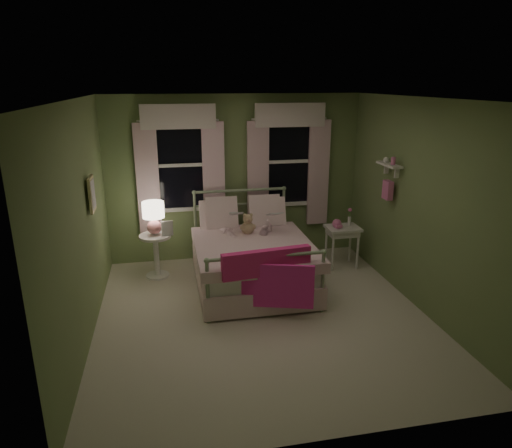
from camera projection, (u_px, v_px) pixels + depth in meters
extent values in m
plane|color=beige|center=(263.00, 316.00, 5.65)|extent=(4.20, 4.20, 0.00)
plane|color=white|center=(264.00, 99.00, 4.87)|extent=(4.20, 4.20, 0.00)
plane|color=#789157|center=(235.00, 179.00, 7.22)|extent=(4.00, 0.00, 4.00)
plane|color=#789157|center=(324.00, 296.00, 3.29)|extent=(4.00, 0.00, 4.00)
plane|color=#789157|center=(81.00, 226.00, 4.88)|extent=(0.00, 4.20, 4.20)
plane|color=#789157|center=(421.00, 206.00, 5.63)|extent=(0.00, 4.20, 4.20)
cube|color=white|center=(252.00, 257.00, 6.41)|extent=(1.44, 1.94, 0.26)
cube|color=white|center=(252.00, 272.00, 6.48)|extent=(1.54, 2.02, 0.30)
cube|color=white|center=(254.00, 248.00, 6.22)|extent=(1.58, 1.75, 0.14)
cylinder|color=#9EB793|center=(203.00, 268.00, 6.32)|extent=(0.04, 1.90, 0.04)
cylinder|color=#9EB793|center=(299.00, 261.00, 6.57)|extent=(0.04, 1.90, 0.04)
cylinder|color=#9EB793|center=(196.00, 228.00, 7.14)|extent=(0.04, 0.04, 1.15)
cylinder|color=#9EB793|center=(283.00, 223.00, 7.40)|extent=(0.04, 0.04, 1.15)
sphere|color=#9EB793|center=(194.00, 193.00, 6.97)|extent=(0.07, 0.07, 0.07)
sphere|color=#9EB793|center=(284.00, 188.00, 7.23)|extent=(0.07, 0.07, 0.07)
cylinder|color=#9EB793|center=(240.00, 190.00, 7.10)|extent=(1.42, 0.04, 0.04)
cylinder|color=#9EB793|center=(240.00, 204.00, 7.16)|extent=(1.38, 0.03, 0.03)
cylinder|color=#9EB793|center=(208.00, 292.00, 5.38)|extent=(0.04, 0.04, 0.80)
cylinder|color=#9EB793|center=(322.00, 282.00, 5.64)|extent=(0.04, 0.04, 0.80)
sphere|color=#9EB793|center=(207.00, 261.00, 5.26)|extent=(0.07, 0.07, 0.07)
sphere|color=#9EB793|center=(324.00, 252.00, 5.52)|extent=(0.07, 0.07, 0.07)
cylinder|color=#9EB793|center=(267.00, 256.00, 5.39)|extent=(1.42, 0.04, 0.04)
cube|color=white|center=(218.00, 218.00, 6.88)|extent=(0.55, 0.32, 0.57)
cube|color=white|center=(267.00, 215.00, 7.02)|extent=(0.55, 0.32, 0.57)
cube|color=white|center=(221.00, 213.00, 6.86)|extent=(0.48, 0.30, 0.51)
cube|color=white|center=(264.00, 211.00, 6.99)|extent=(0.48, 0.30, 0.51)
cube|color=#E22C7B|center=(267.00, 263.00, 5.41)|extent=(1.10, 0.24, 0.32)
cube|color=#F22FA0|center=(268.00, 286.00, 5.43)|extent=(1.07, 0.35, 0.55)
imported|color=#F7D1DD|center=(227.00, 216.00, 6.63)|extent=(0.27, 0.21, 0.67)
imported|color=#F7D1DD|center=(264.00, 215.00, 6.74)|extent=(0.37, 0.33, 0.64)
imported|color=beige|center=(229.00, 217.00, 6.38)|extent=(0.21, 0.14, 0.26)
imported|color=beige|center=(268.00, 217.00, 6.50)|extent=(0.20, 0.11, 0.26)
sphere|color=tan|center=(248.00, 228.00, 6.59)|extent=(0.19, 0.19, 0.19)
sphere|color=tan|center=(248.00, 219.00, 6.53)|extent=(0.14, 0.14, 0.14)
sphere|color=tan|center=(245.00, 215.00, 6.51)|extent=(0.05, 0.05, 0.05)
sphere|color=tan|center=(251.00, 215.00, 6.52)|extent=(0.05, 0.05, 0.05)
sphere|color=tan|center=(243.00, 227.00, 6.54)|extent=(0.07, 0.07, 0.07)
sphere|color=tan|center=(253.00, 227.00, 6.57)|extent=(0.07, 0.07, 0.07)
sphere|color=#8C6B51|center=(249.00, 220.00, 6.48)|extent=(0.05, 0.05, 0.05)
cylinder|color=white|center=(155.00, 236.00, 6.60)|extent=(0.46, 0.46, 0.04)
cylinder|color=white|center=(156.00, 256.00, 6.70)|extent=(0.08, 0.08, 0.60)
cylinder|color=white|center=(158.00, 275.00, 6.79)|extent=(0.34, 0.34, 0.03)
sphere|color=pink|center=(154.00, 227.00, 6.56)|extent=(0.21, 0.21, 0.21)
cylinder|color=pink|center=(154.00, 219.00, 6.52)|extent=(0.03, 0.03, 0.12)
cylinder|color=#FFEAC6|center=(153.00, 210.00, 6.48)|extent=(0.31, 0.31, 0.23)
imported|color=beige|center=(162.00, 236.00, 6.54)|extent=(0.17, 0.23, 0.02)
cube|color=white|center=(343.00, 228.00, 6.97)|extent=(0.50, 0.40, 0.04)
cube|color=white|center=(343.00, 232.00, 6.99)|extent=(0.44, 0.34, 0.08)
cylinder|color=white|center=(333.00, 252.00, 6.89)|extent=(0.04, 0.04, 0.60)
cylinder|color=white|center=(358.00, 250.00, 6.96)|extent=(0.04, 0.04, 0.60)
cylinder|color=white|center=(326.00, 245.00, 7.17)|extent=(0.04, 0.04, 0.60)
cylinder|color=white|center=(350.00, 244.00, 7.24)|extent=(0.04, 0.04, 0.60)
sphere|color=pink|center=(337.00, 223.00, 6.93)|extent=(0.14, 0.14, 0.14)
cube|color=pink|center=(339.00, 227.00, 6.85)|extent=(0.11, 0.06, 0.04)
cylinder|color=white|center=(349.00, 221.00, 7.01)|extent=(0.05, 0.05, 0.14)
cylinder|color=#4C7F3F|center=(350.00, 214.00, 6.98)|extent=(0.01, 0.01, 0.12)
sphere|color=pink|center=(350.00, 210.00, 6.96)|extent=(0.06, 0.06, 0.06)
cube|color=black|center=(180.00, 165.00, 6.97)|extent=(0.76, 0.02, 1.35)
cube|color=white|center=(178.00, 118.00, 6.74)|extent=(0.84, 0.05, 0.06)
cube|color=white|center=(183.00, 209.00, 7.17)|extent=(0.84, 0.05, 0.06)
cube|color=white|center=(154.00, 166.00, 6.88)|extent=(0.06, 0.05, 1.40)
cube|color=white|center=(207.00, 164.00, 7.03)|extent=(0.06, 0.05, 1.40)
cube|color=white|center=(180.00, 165.00, 6.96)|extent=(0.76, 0.04, 0.05)
cube|color=silver|center=(148.00, 180.00, 6.88)|extent=(0.34, 0.06, 1.70)
cube|color=white|center=(214.00, 177.00, 7.07)|extent=(0.34, 0.06, 1.70)
cube|color=white|center=(178.00, 117.00, 6.67)|extent=(1.10, 0.08, 0.36)
cylinder|color=white|center=(178.00, 121.00, 6.73)|extent=(1.20, 0.03, 0.03)
cube|color=black|center=(288.00, 161.00, 7.29)|extent=(0.76, 0.02, 1.35)
cube|color=white|center=(289.00, 117.00, 7.06)|extent=(0.84, 0.05, 0.06)
cube|color=white|center=(287.00, 204.00, 7.48)|extent=(0.84, 0.05, 0.06)
cube|color=white|center=(264.00, 162.00, 7.20)|extent=(0.06, 0.05, 1.40)
cube|color=white|center=(312.00, 161.00, 7.35)|extent=(0.06, 0.05, 1.40)
cube|color=white|center=(288.00, 162.00, 7.27)|extent=(0.76, 0.04, 0.05)
cube|color=silver|center=(258.00, 176.00, 7.20)|extent=(0.34, 0.06, 1.70)
cube|color=silver|center=(318.00, 173.00, 7.38)|extent=(0.34, 0.06, 1.70)
cube|color=white|center=(290.00, 115.00, 6.99)|extent=(1.10, 0.08, 0.36)
cylinder|color=white|center=(289.00, 119.00, 7.05)|extent=(1.20, 0.03, 0.03)
cube|color=white|center=(389.00, 165.00, 6.14)|extent=(0.15, 0.50, 0.03)
cube|color=white|center=(397.00, 173.00, 6.03)|extent=(0.06, 0.03, 0.14)
cube|color=white|center=(386.00, 169.00, 6.32)|extent=(0.06, 0.03, 0.14)
cylinder|color=pink|center=(393.00, 161.00, 6.03)|extent=(0.06, 0.06, 0.10)
sphere|color=white|center=(386.00, 160.00, 6.22)|extent=(0.08, 0.08, 0.08)
cube|color=pink|center=(388.00, 190.00, 6.25)|extent=(0.08, 0.18, 0.26)
cube|color=beige|center=(92.00, 194.00, 5.40)|extent=(0.03, 0.32, 0.42)
cube|color=silver|center=(93.00, 194.00, 5.40)|extent=(0.01, 0.25, 0.34)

